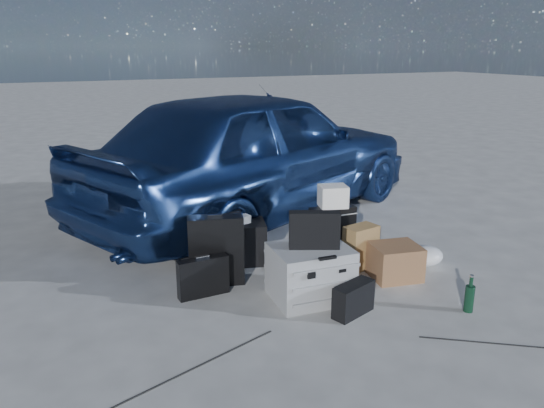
% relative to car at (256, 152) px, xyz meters
% --- Properties ---
extents(ground, '(60.00, 60.00, 0.00)m').
position_rel_car_xyz_m(ground, '(-0.35, -2.32, -0.77)').
color(ground, beige).
rests_on(ground, ground).
extents(car, '(4.85, 3.48, 1.53)m').
position_rel_car_xyz_m(car, '(0.00, 0.00, 0.00)').
color(car, navy).
rests_on(car, ground).
extents(pelican_case, '(0.64, 0.54, 0.43)m').
position_rel_car_xyz_m(pelican_case, '(-0.50, -2.20, -0.55)').
color(pelican_case, '#A9ACAE').
rests_on(pelican_case, ground).
extents(laptop_bag, '(0.40, 0.25, 0.29)m').
position_rel_car_xyz_m(laptop_bag, '(-0.48, -2.22, -0.19)').
color(laptop_bag, black).
rests_on(laptop_bag, pelican_case).
extents(briefcase, '(0.42, 0.11, 0.33)m').
position_rel_car_xyz_m(briefcase, '(-1.26, -1.80, -0.60)').
color(briefcase, black).
rests_on(briefcase, ground).
extents(suitcase_left, '(0.49, 0.29, 0.60)m').
position_rel_car_xyz_m(suitcase_left, '(-1.08, -1.62, -0.47)').
color(suitcase_left, black).
rests_on(suitcase_left, ground).
extents(suitcase_right, '(0.43, 0.17, 0.51)m').
position_rel_car_xyz_m(suitcase_right, '(0.09, -1.57, -0.51)').
color(suitcase_right, black).
rests_on(suitcase_right, ground).
extents(white_carton, '(0.30, 0.26, 0.20)m').
position_rel_car_xyz_m(white_carton, '(0.10, -1.55, -0.15)').
color(white_carton, white).
rests_on(white_carton, suitcase_right).
extents(duffel_bag, '(0.84, 0.54, 0.39)m').
position_rel_car_xyz_m(duffel_bag, '(-0.88, -1.22, -0.57)').
color(duffel_bag, black).
rests_on(duffel_bag, ground).
extents(flat_box_white, '(0.48, 0.40, 0.07)m').
position_rel_car_xyz_m(flat_box_white, '(-0.87, -1.22, -0.34)').
color(flat_box_white, white).
rests_on(flat_box_white, duffel_bag).
extents(flat_box_black, '(0.33, 0.27, 0.06)m').
position_rel_car_xyz_m(flat_box_black, '(-0.86, -1.23, -0.28)').
color(flat_box_black, black).
rests_on(flat_box_black, flat_box_white).
extents(kraft_bag, '(0.33, 0.23, 0.40)m').
position_rel_car_xyz_m(kraft_bag, '(0.21, -1.86, -0.57)').
color(kraft_bag, '#996B42').
rests_on(kraft_bag, ground).
extents(cardboard_box, '(0.46, 0.42, 0.30)m').
position_rel_car_xyz_m(cardboard_box, '(0.36, -2.17, -0.62)').
color(cardboard_box, '#92643F').
rests_on(cardboard_box, ground).
extents(plastic_bag, '(0.33, 0.28, 0.18)m').
position_rel_car_xyz_m(plastic_bag, '(0.80, -2.07, -0.68)').
color(plastic_bag, white).
rests_on(plastic_bag, ground).
extents(messenger_bag, '(0.38, 0.24, 0.25)m').
position_rel_car_xyz_m(messenger_bag, '(-0.34, -2.58, -0.64)').
color(messenger_bag, black).
rests_on(messenger_bag, ground).
extents(green_bottle, '(0.08, 0.08, 0.29)m').
position_rel_car_xyz_m(green_bottle, '(0.49, -2.92, -0.62)').
color(green_bottle, black).
rests_on(green_bottle, ground).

